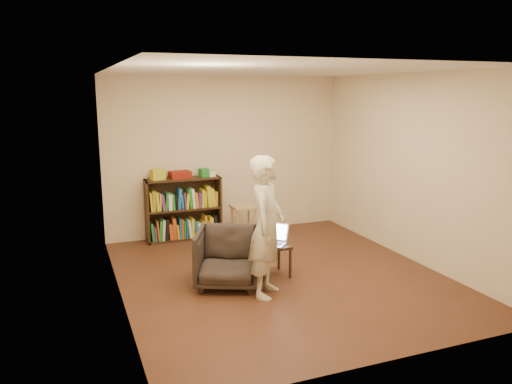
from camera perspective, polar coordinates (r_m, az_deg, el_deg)
name	(u,v)px	position (r m, az deg, el deg)	size (l,w,h in m)	color
floor	(280,276)	(6.57, 2.81, -9.55)	(4.50, 4.50, 0.00)	#442616
ceiling	(283,70)	(6.14, 3.05, 13.74)	(4.50, 4.50, 0.00)	silver
wall_back	(226,156)	(8.30, -3.46, 4.17)	(4.00, 4.00, 0.00)	beige
wall_left	(116,188)	(5.71, -15.70, 0.39)	(4.50, 4.50, 0.00)	beige
wall_right	(413,168)	(7.27, 17.49, 2.60)	(4.50, 4.50, 0.00)	beige
bookshelf	(184,212)	(8.11, -8.28, -2.30)	(1.20, 0.30, 1.00)	black
box_yellow	(158,174)	(7.88, -11.19, 1.98)	(0.20, 0.15, 0.17)	gold
red_cloth	(180,175)	(7.98, -8.68, 1.97)	(0.32, 0.24, 0.11)	maroon
box_green	(204,173)	(8.05, -5.99, 2.21)	(0.13, 0.13, 0.13)	#207B2B
box_white	(212,174)	(8.07, -5.10, 2.07)	(0.10, 0.10, 0.08)	white
stool	(243,212)	(8.07, -1.46, -2.29)	(0.37, 0.37, 0.54)	#A97D52
armchair	(228,257)	(6.16, -3.20, -7.47)	(0.76, 0.78, 0.71)	#2B221D
side_table	(272,249)	(6.47, 1.84, -6.58)	(0.41, 0.41, 0.42)	#321D10
laptop	(273,239)	(6.47, 1.95, -5.38)	(0.48, 0.48, 0.25)	silver
person	(267,227)	(5.73, 1.24, -4.00)	(0.60, 0.40, 1.65)	beige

